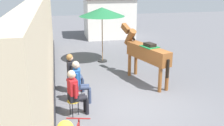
{
  "coord_description": "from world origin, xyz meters",
  "views": [
    {
      "loc": [
        -2.2,
        -7.14,
        3.73
      ],
      "look_at": [
        -0.4,
        1.2,
        1.05
      ],
      "focal_mm": 42.03,
      "sensor_mm": 36.0,
      "label": 1
    }
  ],
  "objects": [
    {
      "name": "seated_visitor_far",
      "position": [
        -1.73,
        1.44,
        0.78
      ],
      "size": [
        0.61,
        0.49,
        1.39
      ],
      "color": "red",
      "rests_on": "ground_plane"
    },
    {
      "name": "pub_facade_wall",
      "position": [
        -2.55,
        1.5,
        1.54
      ],
      "size": [
        0.34,
        14.0,
        3.4
      ],
      "color": "#CCB793",
      "rests_on": "ground_plane"
    },
    {
      "name": "saddled_horse_center",
      "position": [
        1.04,
        1.89,
        1.16
      ],
      "size": [
        1.15,
        2.9,
        2.06
      ],
      "color": "brown",
      "rests_on": "ground_plane"
    },
    {
      "name": "seated_visitor_near",
      "position": [
        -1.78,
        -0.26,
        0.78
      ],
      "size": [
        0.61,
        0.48,
        1.39
      ],
      "color": "gold",
      "rests_on": "ground_plane"
    },
    {
      "name": "seated_visitor_middle",
      "position": [
        -1.6,
        0.56,
        0.78
      ],
      "size": [
        0.61,
        0.49,
        1.39
      ],
      "color": "red",
      "rests_on": "ground_plane"
    },
    {
      "name": "cafe_parasol",
      "position": [
        -0.09,
        4.8,
        2.36
      ],
      "size": [
        2.1,
        2.1,
        2.58
      ],
      "color": "black",
      "rests_on": "ground_plane"
    },
    {
      "name": "distant_cottage",
      "position": [
        1.4,
        10.5,
        1.8
      ],
      "size": [
        3.4,
        2.6,
        3.5
      ],
      "color": "silver",
      "rests_on": "ground_plane"
    },
    {
      "name": "ground_plane",
      "position": [
        0.0,
        3.0,
        0.0
      ],
      "size": [
        40.0,
        40.0,
        0.0
      ],
      "primitive_type": "plane",
      "color": "#56565B"
    }
  ]
}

